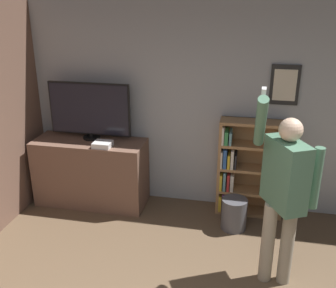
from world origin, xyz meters
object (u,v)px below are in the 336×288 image
object	(u,v)px
game_console	(103,144)
waste_bin	(234,214)
television	(90,110)
person	(284,188)
bookshelf	(245,169)

from	to	relation	value
game_console	waste_bin	xyz separation A→B (m)	(1.67, -0.10, -0.73)
television	waste_bin	bearing A→B (deg)	-10.58
television	person	bearing A→B (deg)	-27.36
bookshelf	waste_bin	xyz separation A→B (m)	(-0.09, -0.43, -0.41)
bookshelf	waste_bin	bearing A→B (deg)	-102.39
game_console	bookshelf	size ratio (longest dim) A/B	0.18
game_console	television	bearing A→B (deg)	134.56
person	waste_bin	bearing A→B (deg)	179.84
bookshelf	television	bearing A→B (deg)	-177.96
bookshelf	person	world-z (taller)	person
television	person	world-z (taller)	person
game_console	bookshelf	xyz separation A→B (m)	(1.77, 0.33, -0.32)
television	bookshelf	xyz separation A→B (m)	(2.02, 0.07, -0.67)
person	bookshelf	bearing A→B (deg)	167.76
game_console	bookshelf	distance (m)	1.82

